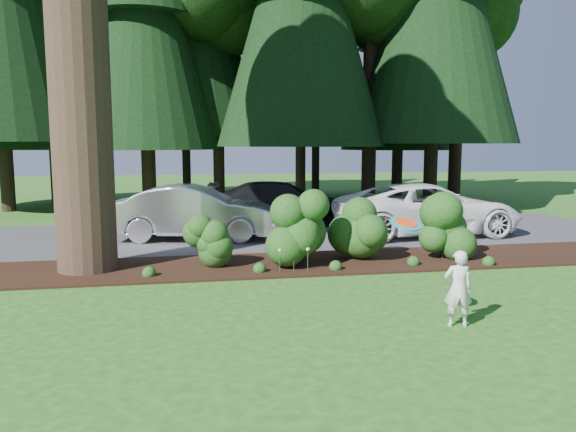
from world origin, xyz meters
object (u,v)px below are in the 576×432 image
(car_white_suv, at_px, (428,209))
(car_silver_wagon, at_px, (195,212))
(child, at_px, (458,288))
(car_dark_suv, at_px, (282,203))
(frisbee, at_px, (406,223))

(car_white_suv, bearing_deg, car_silver_wagon, 84.61)
(car_silver_wagon, relative_size, car_white_suv, 0.84)
(car_white_suv, bearing_deg, child, 157.17)
(car_dark_suv, bearing_deg, child, -169.72)
(frisbee, bearing_deg, car_dark_suv, 89.44)
(frisbee, bearing_deg, child, 5.72)
(car_silver_wagon, bearing_deg, child, -146.08)
(child, bearing_deg, car_dark_suv, -73.06)
(car_silver_wagon, relative_size, car_dark_suv, 0.95)
(car_white_suv, xyz_separation_m, frisbee, (-3.96, -7.95, 0.81))
(car_white_suv, relative_size, child, 4.70)
(car_white_suv, height_order, frisbee, frisbee)
(car_silver_wagon, bearing_deg, car_white_suv, -83.99)
(car_silver_wagon, bearing_deg, frisbee, -151.59)
(car_silver_wagon, bearing_deg, car_dark_suv, -39.06)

